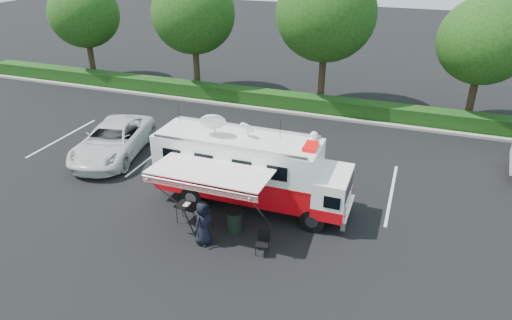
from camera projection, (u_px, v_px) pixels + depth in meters
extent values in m
plane|color=black|center=(252.00, 205.00, 19.40)|extent=(120.00, 120.00, 0.00)
cube|color=#9E998E|center=(378.00, 124.00, 27.39)|extent=(60.00, 0.35, 0.15)
cube|color=black|center=(380.00, 112.00, 27.95)|extent=(60.00, 1.20, 1.00)
cylinder|color=black|center=(91.00, 54.00, 34.89)|extent=(0.44, 0.44, 4.00)
ellipsoid|color=#14380F|center=(84.00, 14.00, 33.56)|extent=(5.12, 5.12, 4.86)
cylinder|color=black|center=(196.00, 62.00, 32.07)|extent=(0.44, 0.44, 4.40)
ellipsoid|color=#14380F|center=(193.00, 14.00, 30.60)|extent=(5.63, 5.63, 5.35)
cylinder|color=black|center=(322.00, 71.00, 29.24)|extent=(0.44, 0.44, 4.80)
ellipsoid|color=#14380F|center=(326.00, 13.00, 27.64)|extent=(6.14, 6.14, 5.84)
cylinder|color=black|center=(473.00, 92.00, 26.68)|extent=(0.44, 0.44, 4.00)
ellipsoid|color=#14380F|center=(484.00, 41.00, 25.35)|extent=(5.12, 5.12, 4.86)
cube|color=silver|center=(63.00, 137.00, 25.72)|extent=(0.12, 5.50, 0.01)
cube|color=silver|center=(156.00, 153.00, 23.89)|extent=(0.12, 5.50, 0.01)
cube|color=silver|center=(264.00, 172.00, 22.07)|extent=(0.12, 5.50, 0.01)
cube|color=silver|center=(391.00, 193.00, 20.24)|extent=(0.12, 5.50, 0.01)
cube|color=black|center=(252.00, 195.00, 19.18)|extent=(7.62, 1.24, 0.27)
cylinder|color=black|center=(312.00, 220.00, 17.50)|extent=(0.98, 0.28, 0.98)
cylinder|color=black|center=(323.00, 196.00, 19.14)|extent=(0.98, 0.28, 0.98)
cylinder|color=black|center=(192.00, 197.00, 19.06)|extent=(0.98, 0.28, 0.98)
cylinder|color=black|center=(212.00, 176.00, 20.70)|extent=(0.98, 0.28, 0.98)
cube|color=silver|center=(348.00, 212.00, 17.93)|extent=(0.18, 2.22, 0.35)
cube|color=white|center=(333.00, 191.00, 17.76)|extent=(1.24, 2.22, 1.51)
cube|color=red|center=(332.00, 202.00, 17.99)|extent=(1.26, 2.24, 0.49)
cube|color=black|center=(348.00, 187.00, 17.46)|extent=(0.11, 1.92, 0.62)
cube|color=red|center=(238.00, 179.00, 19.07)|extent=(6.74, 2.22, 1.06)
cube|color=red|center=(238.00, 167.00, 18.83)|extent=(6.76, 2.24, 0.09)
cube|color=white|center=(237.00, 153.00, 18.53)|extent=(6.74, 2.22, 1.24)
cube|color=white|center=(237.00, 138.00, 18.24)|extent=(6.74, 2.22, 0.07)
cube|color=#CC0505|center=(311.00, 146.00, 17.26)|extent=(0.49, 0.84, 0.14)
sphere|color=white|center=(314.00, 135.00, 18.00)|extent=(0.30, 0.30, 0.30)
ellipsoid|color=white|center=(213.00, 122.00, 18.14)|extent=(1.06, 1.06, 0.32)
ellipsoid|color=white|center=(247.00, 127.00, 18.07)|extent=(0.62, 0.62, 0.18)
cylinder|color=black|center=(180.00, 116.00, 19.17)|extent=(0.02, 0.02, 0.89)
cylinder|color=black|center=(210.00, 120.00, 18.73)|extent=(0.02, 0.02, 0.89)
cylinder|color=black|center=(280.00, 130.00, 17.82)|extent=(0.02, 0.02, 0.89)
cube|color=white|center=(211.00, 171.00, 16.66)|extent=(4.43, 2.13, 0.19)
cube|color=red|center=(198.00, 188.00, 15.85)|extent=(4.43, 0.04, 0.25)
cylinder|color=#B2B2B7|center=(198.00, 186.00, 15.79)|extent=(4.43, 0.07, 0.07)
cylinder|color=#B2B2B7|center=(166.00, 194.00, 17.78)|extent=(0.05, 2.31, 2.55)
cylinder|color=#B2B2B7|center=(260.00, 212.00, 16.59)|extent=(0.05, 2.31, 2.55)
imported|color=silver|center=(115.00, 155.00, 23.70)|extent=(3.94, 6.45, 1.67)
imported|color=black|center=(205.00, 243.00, 17.04)|extent=(0.83, 1.01, 1.78)
cube|color=black|center=(188.00, 206.00, 17.92)|extent=(0.99, 0.75, 0.04)
cylinder|color=black|center=(177.00, 215.00, 18.01)|extent=(0.02, 0.02, 0.76)
cylinder|color=black|center=(183.00, 209.00, 18.41)|extent=(0.02, 0.02, 0.76)
cylinder|color=black|center=(194.00, 219.00, 17.78)|extent=(0.02, 0.02, 0.76)
cylinder|color=black|center=(199.00, 212.00, 18.18)|extent=(0.02, 0.02, 0.76)
cube|color=silver|center=(187.00, 204.00, 17.97)|extent=(0.24, 0.32, 0.01)
cube|color=black|center=(262.00, 244.00, 16.24)|extent=(0.54, 0.54, 0.04)
cube|color=black|center=(264.00, 235.00, 16.31)|extent=(0.44, 0.15, 0.49)
cylinder|color=black|center=(256.00, 251.00, 16.24)|extent=(0.02, 0.02, 0.44)
cylinder|color=black|center=(259.00, 245.00, 16.54)|extent=(0.02, 0.02, 0.44)
cylinder|color=black|center=(265.00, 253.00, 16.14)|extent=(0.02, 0.02, 0.44)
cylinder|color=black|center=(268.00, 247.00, 16.43)|extent=(0.02, 0.02, 0.44)
cylinder|color=black|center=(235.00, 221.00, 17.53)|extent=(0.56, 0.56, 0.86)
cylinder|color=black|center=(234.00, 212.00, 17.33)|extent=(0.60, 0.60, 0.04)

